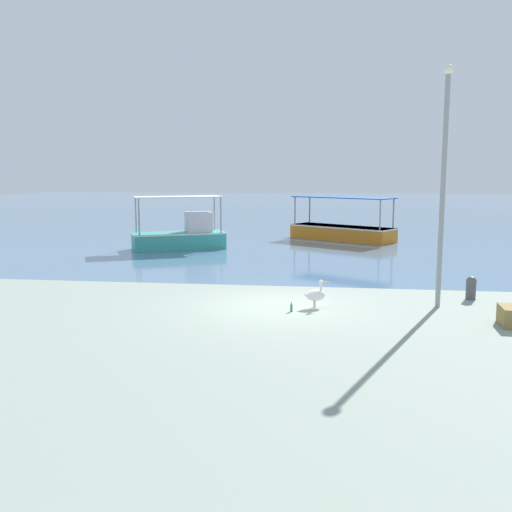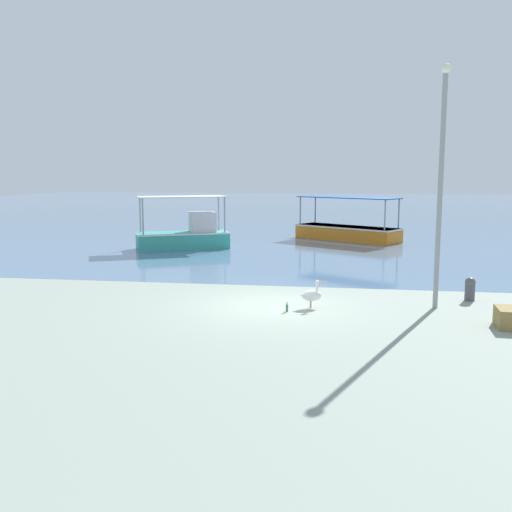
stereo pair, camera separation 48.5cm
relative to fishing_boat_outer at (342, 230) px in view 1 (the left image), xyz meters
name	(u,v)px [view 1 (the left image)]	position (x,y,z in m)	size (l,w,h in m)	color
ground	(273,306)	(-2.26, -17.05, -0.55)	(120.00, 120.00, 0.00)	gray
harbor_water	(316,208)	(-2.26, 30.95, -0.54)	(110.00, 90.00, 0.00)	slate
fishing_boat_outer	(342,230)	(0.00, 0.00, 0.00)	(6.16, 4.86, 2.46)	orange
fishing_boat_center	(182,235)	(-8.11, -5.10, 0.16)	(4.87, 3.47, 2.66)	teal
pelican	(316,295)	(-1.05, -17.05, -0.17)	(0.79, 0.44, 0.80)	#E0997A
lamp_post	(443,176)	(2.43, -16.52, 3.19)	(0.28, 0.28, 6.73)	gray
mooring_bollard	(471,287)	(3.60, -15.38, -0.17)	(0.31, 0.31, 0.71)	#47474C
cargo_crate	(509,316)	(3.84, -18.40, -0.30)	(0.90, 0.44, 0.49)	olive
glass_bottle	(291,308)	(-1.70, -17.63, -0.44)	(0.07, 0.07, 0.27)	#3F7F4C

